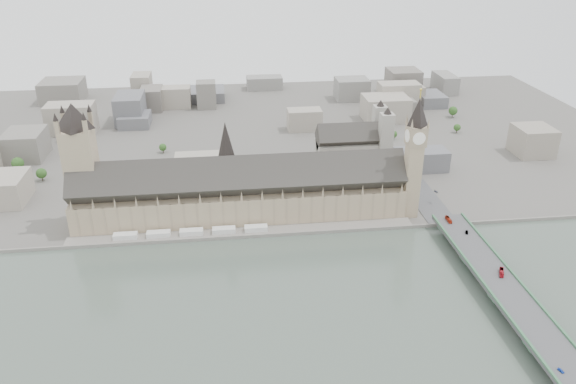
{
  "coord_description": "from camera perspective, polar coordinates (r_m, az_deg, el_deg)",
  "views": [
    {
      "loc": [
        -11.02,
        -390.73,
        219.37
      ],
      "look_at": [
        38.25,
        17.57,
        22.19
      ],
      "focal_mm": 35.0,
      "sensor_mm": 36.0,
      "label": 1
    }
  ],
  "objects": [
    {
      "name": "red_bus_north",
      "position": [
        453.92,
        15.99,
        -2.7
      ],
      "size": [
        2.65,
        10.14,
        2.81
      ],
      "primitive_type": "imported",
      "rotation": [
        0.0,
        0.0,
        -0.03
      ],
      "color": "#B52C14",
      "rests_on": "westminster_bridge"
    },
    {
      "name": "river_terrace",
      "position": [
        441.22,
        -4.56,
        -4.14
      ],
      "size": [
        270.0,
        15.0,
        2.0
      ],
      "primitive_type": "cube",
      "color": "gray",
      "rests_on": "ground"
    },
    {
      "name": "westminster_bridge",
      "position": [
        409.62,
        19.49,
        -7.59
      ],
      "size": [
        25.0,
        325.0,
        10.25
      ],
      "primitive_type": "cube",
      "color": "#474749",
      "rests_on": "ground"
    },
    {
      "name": "palace_of_westminster",
      "position": [
        455.25,
        -4.82,
        -0.08
      ],
      "size": [
        265.0,
        40.73,
        55.44
      ],
      "color": "tan",
      "rests_on": "ground"
    },
    {
      "name": "ground",
      "position": [
        448.24,
        -4.6,
        -3.78
      ],
      "size": [
        900.0,
        900.0,
        0.0
      ],
      "primitive_type": "plane",
      "color": "#595651",
      "rests_on": "ground"
    },
    {
      "name": "car_silver",
      "position": [
        440.99,
        17.7,
        -3.91
      ],
      "size": [
        3.32,
        5.15,
        1.6
      ],
      "primitive_type": "imported",
      "rotation": [
        0.0,
        0.0,
        -0.36
      ],
      "color": "gray",
      "rests_on": "westminster_bridge"
    },
    {
      "name": "bridge_parapets",
      "position": [
        374.66,
        22.46,
        -10.46
      ],
      "size": [
        25.0,
        235.0,
        1.15
      ],
      "primitive_type": null,
      "color": "#3E714D",
      "rests_on": "westminster_bridge"
    },
    {
      "name": "westminster_abbey",
      "position": [
        537.17,
        6.74,
        4.23
      ],
      "size": [
        68.0,
        36.0,
        64.0
      ],
      "color": "#A3A093",
      "rests_on": "ground"
    },
    {
      "name": "river_thames",
      "position": [
        314.96,
        -3.09,
        -18.58
      ],
      "size": [
        600.0,
        600.0,
        0.0
      ],
      "primitive_type": "plane",
      "color": "#48544B",
      "rests_on": "ground"
    },
    {
      "name": "elizabeth_tower",
      "position": [
        455.2,
        12.75,
        4.21
      ],
      "size": [
        17.0,
        17.0,
        107.5
      ],
      "color": "tan",
      "rests_on": "ground"
    },
    {
      "name": "city_skyline_inland",
      "position": [
        666.65,
        -5.67,
        8.0
      ],
      "size": [
        720.0,
        360.0,
        38.0
      ],
      "primitive_type": null,
      "color": "gray",
      "rests_on": "ground"
    },
    {
      "name": "car_approach",
      "position": [
        499.33,
        14.82,
        0.03
      ],
      "size": [
        3.2,
        4.89,
        1.32
      ],
      "primitive_type": "imported",
      "rotation": [
        0.0,
        0.0,
        0.33
      ],
      "color": "gray",
      "rests_on": "westminster_bridge"
    },
    {
      "name": "car_blue",
      "position": [
        335.21,
        25.98,
        -15.98
      ],
      "size": [
        2.73,
        4.16,
        1.32
      ],
      "primitive_type": "imported",
      "rotation": [
        0.0,
        0.0,
        0.33
      ],
      "color": "#1B43B5",
      "rests_on": "westminster_bridge"
    },
    {
      "name": "victoria_tower",
      "position": [
        461.44,
        -20.33,
        3.12
      ],
      "size": [
        30.0,
        30.0,
        100.0
      ],
      "color": "tan",
      "rests_on": "ground"
    },
    {
      "name": "park_trees",
      "position": [
        498.04,
        -6.11,
        0.28
      ],
      "size": [
        110.0,
        30.0,
        15.0
      ],
      "primitive_type": null,
      "color": "#1E4318",
      "rests_on": "ground"
    },
    {
      "name": "embankment_wall",
      "position": [
        434.47,
        -4.51,
        -4.57
      ],
      "size": [
        600.0,
        1.5,
        3.0
      ],
      "primitive_type": "cube",
      "color": "gray",
      "rests_on": "ground"
    },
    {
      "name": "red_bus_south",
      "position": [
        399.32,
        20.87,
        -7.63
      ],
      "size": [
        6.53,
        10.52,
        2.91
      ],
      "primitive_type": "imported",
      "rotation": [
        0.0,
        0.0,
        -0.43
      ],
      "color": "#B31622",
      "rests_on": "westminster_bridge"
    },
    {
      "name": "terrace_tents",
      "position": [
        440.99,
        -9.78,
        -4.03
      ],
      "size": [
        118.0,
        7.0,
        4.0
      ],
      "color": "white",
      "rests_on": "river_terrace"
    },
    {
      "name": "central_tower",
      "position": [
        446.91,
        -6.3,
        4.28
      ],
      "size": [
        13.0,
        13.0,
        48.0
      ],
      "color": "tan",
      "rests_on": "ground"
    }
  ]
}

